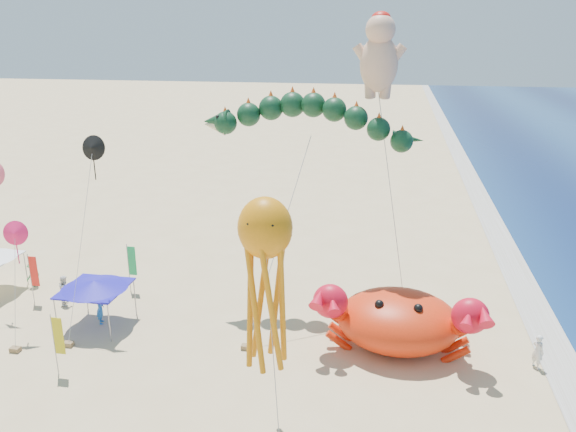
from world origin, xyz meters
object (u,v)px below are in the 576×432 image
object	(u,v)px
canopy_blue	(94,285)
cherub_kite	(380,54)
octopus_kite	(266,271)
crab_inflatable	(398,319)
dragon_kite	(308,126)

from	to	relation	value
canopy_blue	cherub_kite	bearing A→B (deg)	19.39
octopus_kite	canopy_blue	bearing A→B (deg)	149.56
crab_inflatable	dragon_kite	world-z (taller)	dragon_kite
cherub_kite	canopy_blue	distance (m)	19.76
crab_inflatable	cherub_kite	distance (m)	13.80
crab_inflatable	octopus_kite	distance (m)	10.45
octopus_kite	canopy_blue	size ratio (longest dim) A/B	2.73
cherub_kite	canopy_blue	world-z (taller)	cherub_kite
dragon_kite	octopus_kite	distance (m)	11.83
cherub_kite	crab_inflatable	bearing A→B (deg)	-68.91
dragon_kite	cherub_kite	bearing A→B (deg)	8.58
cherub_kite	canopy_blue	bearing A→B (deg)	-160.61
dragon_kite	octopus_kite	size ratio (longest dim) A/B	1.22
crab_inflatable	canopy_blue	distance (m)	16.49
octopus_kite	canopy_blue	world-z (taller)	octopus_kite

